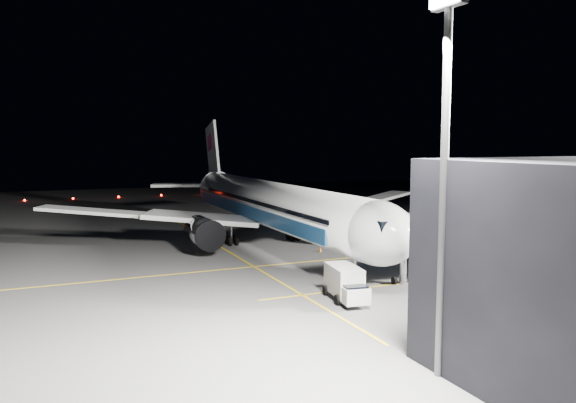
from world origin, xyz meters
The scene contains 13 objects.
ground centered at (0.00, 0.00, 0.00)m, with size 200.00×200.00×0.00m, color #4C4C4F.
guide_line_main centered at (10.00, 0.00, 0.01)m, with size 0.25×80.00×0.01m, color gold.
guide_line_cross centered at (0.00, -6.00, 0.01)m, with size 70.00×0.25×0.01m, color gold.
guide_line_side centered at (22.00, 10.00, 0.01)m, with size 0.25×40.00×0.01m, color gold.
airliner centered at (-1.08, 0.00, 5.16)m, with size 61.48×54.22×16.64m.
jet_bridge centered at (22.00, 18.06, 4.58)m, with size 3.60×34.40×6.30m.
floodlight_mast_south centered at (40.00, -6.01, 12.37)m, with size 2.40×0.67×20.70m.
taxiway_lights centered at (-72.00, 0.00, 0.22)m, with size 0.44×60.44×0.44m.
service_truck centered at (24.97, -3.43, 1.50)m, with size 5.74×3.03×2.80m.
baggage_tug centered at (-8.31, 19.22, 0.86)m, with size 2.90×2.49×1.87m.
safety_cone_a centered at (5.52, 4.00, 0.30)m, with size 0.41×0.41×0.61m, color orange.
safety_cone_b centered at (0.49, 14.00, 0.32)m, with size 0.43×0.43×0.64m, color orange.
safety_cone_c centered at (-7.04, 5.83, 0.32)m, with size 0.43×0.43×0.64m, color orange.
Camera 1 is at (64.24, -25.66, 12.91)m, focal length 35.00 mm.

